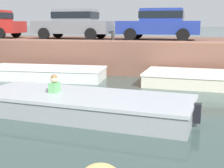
% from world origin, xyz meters
% --- Properties ---
extents(ground_plane, '(400.00, 400.00, 0.00)m').
position_xyz_m(ground_plane, '(0.00, 6.16, 0.00)').
color(ground_plane, '#384C47').
extents(far_quay_wall, '(60.00, 6.00, 1.53)m').
position_xyz_m(far_quay_wall, '(0.00, 15.31, 0.76)').
color(far_quay_wall, brown).
rests_on(far_quay_wall, ground).
extents(far_wall_coping, '(60.00, 0.24, 0.08)m').
position_xyz_m(far_wall_coping, '(0.00, 12.43, 1.57)').
color(far_wall_coping, '#925F4C').
rests_on(far_wall_coping, far_quay_wall).
extents(boat_moored_west_white, '(6.00, 1.91, 0.53)m').
position_xyz_m(boat_moored_west_white, '(-4.56, 10.78, 0.27)').
color(boat_moored_west_white, white).
rests_on(boat_moored_west_white, ground).
extents(motorboat_passing, '(6.93, 2.78, 1.02)m').
position_xyz_m(motorboat_passing, '(-1.43, 6.17, 0.27)').
color(motorboat_passing, '#93999E').
rests_on(motorboat_passing, ground).
extents(car_left_inner_grey, '(4.18, 2.01, 1.54)m').
position_xyz_m(car_left_inner_grey, '(-4.31, 14.50, 2.37)').
color(car_left_inner_grey, slate).
rests_on(car_left_inner_grey, far_quay_wall).
extents(car_centre_blue, '(4.09, 2.15, 1.54)m').
position_xyz_m(car_centre_blue, '(0.18, 14.50, 2.37)').
color(car_centre_blue, '#233893').
rests_on(car_centre_blue, far_quay_wall).
extents(mooring_bollard_mid, '(0.15, 0.15, 0.44)m').
position_xyz_m(mooring_bollard_mid, '(-1.78, 12.56, 1.76)').
color(mooring_bollard_mid, '#2D2B28').
rests_on(mooring_bollard_mid, far_quay_wall).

